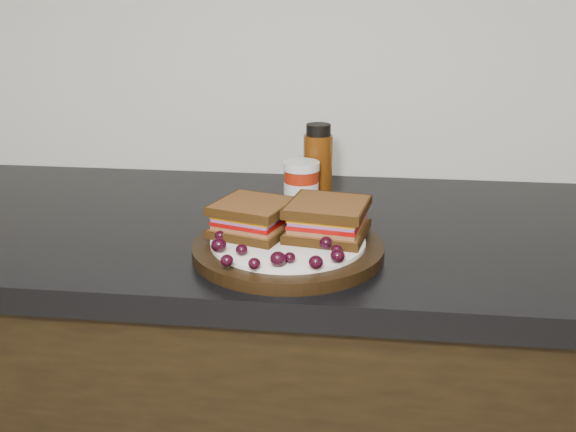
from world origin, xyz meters
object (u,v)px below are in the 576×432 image
object	(u,v)px
plate	(288,249)
condiment_jar	(301,188)
oil_bottle	(318,164)
sandwich_left	(253,218)

from	to	relation	value
plate	condiment_jar	xyz separation A→B (m)	(-0.00, 0.19, 0.04)
condiment_jar	oil_bottle	distance (m)	0.07
sandwich_left	oil_bottle	bearing A→B (deg)	88.97
plate	condiment_jar	world-z (taller)	condiment_jar
plate	condiment_jar	bearing A→B (deg)	90.23
plate	oil_bottle	world-z (taller)	oil_bottle
condiment_jar	oil_bottle	world-z (taller)	oil_bottle
condiment_jar	oil_bottle	xyz separation A→B (m)	(0.02, 0.06, 0.03)
sandwich_left	condiment_jar	size ratio (longest dim) A/B	1.14
sandwich_left	condiment_jar	bearing A→B (deg)	90.01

